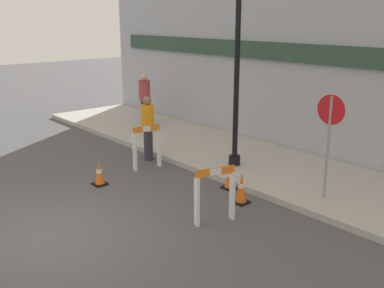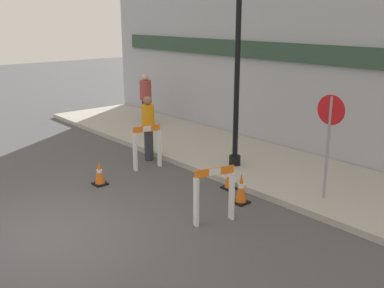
% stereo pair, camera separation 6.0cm
% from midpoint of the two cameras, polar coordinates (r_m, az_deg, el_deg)
% --- Properties ---
extents(ground_plane, '(60.00, 60.00, 0.00)m').
position_cam_midpoint_polar(ground_plane, '(8.47, -20.35, -11.41)').
color(ground_plane, '#4C4C4F').
extents(sidewalk_slab, '(18.00, 3.19, 0.14)m').
position_cam_midpoint_polar(sidewalk_slab, '(11.74, 8.40, -2.49)').
color(sidewalk_slab, '#ADA89E').
rests_on(sidewalk_slab, ground_plane).
extents(storefront_facade, '(18.00, 0.22, 5.50)m').
position_cam_midpoint_polar(storefront_facade, '(12.51, 14.00, 10.91)').
color(storefront_facade, '#A3A8B2').
rests_on(storefront_facade, ground_plane).
extents(streetlamp_post, '(0.44, 0.44, 5.52)m').
position_cam_midpoint_polar(streetlamp_post, '(10.79, 5.73, 15.45)').
color(streetlamp_post, black).
rests_on(streetlamp_post, sidewalk_slab).
extents(stop_sign, '(0.60, 0.06, 2.14)m').
position_cam_midpoint_polar(stop_sign, '(9.30, 16.86, 1.74)').
color(stop_sign, gray).
rests_on(stop_sign, sidewalk_slab).
extents(barricade_0, '(0.25, 0.75, 1.12)m').
position_cam_midpoint_polar(barricade_0, '(11.38, -5.90, -0.27)').
color(barricade_0, white).
rests_on(barricade_0, ground_plane).
extents(barricade_1, '(0.36, 0.80, 1.09)m').
position_cam_midpoint_polar(barricade_1, '(8.38, 2.72, -6.30)').
color(barricade_1, white).
rests_on(barricade_1, ground_plane).
extents(traffic_cone_0, '(0.30, 0.30, 0.67)m').
position_cam_midpoint_polar(traffic_cone_0, '(9.36, 6.12, -5.63)').
color(traffic_cone_0, black).
rests_on(traffic_cone_0, ground_plane).
extents(traffic_cone_1, '(0.30, 0.30, 0.57)m').
position_cam_midpoint_polar(traffic_cone_1, '(10.53, -11.84, -3.70)').
color(traffic_cone_1, black).
rests_on(traffic_cone_1, ground_plane).
extents(traffic_cone_2, '(0.30, 0.30, 0.56)m').
position_cam_midpoint_polar(traffic_cone_2, '(10.12, 4.64, -4.22)').
color(traffic_cone_2, black).
rests_on(traffic_cone_2, ground_plane).
extents(person_worker, '(0.43, 0.43, 1.74)m').
position_cam_midpoint_polar(person_worker, '(11.96, -5.77, 2.28)').
color(person_worker, '#33333D').
rests_on(person_worker, ground_plane).
extents(person_pedestrian, '(0.40, 0.40, 1.70)m').
position_cam_midpoint_polar(person_pedestrian, '(15.75, -6.15, 5.96)').
color(person_pedestrian, '#33333D').
rests_on(person_pedestrian, sidewalk_slab).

